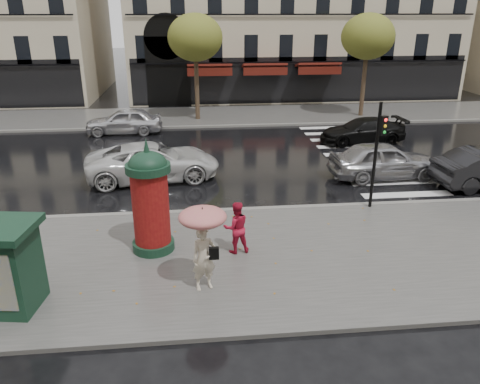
{
  "coord_description": "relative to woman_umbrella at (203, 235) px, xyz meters",
  "views": [
    {
      "loc": [
        -2.32,
        -12.41,
        6.88
      ],
      "look_at": [
        -0.9,
        1.5,
        1.37
      ],
      "focal_mm": 35.0,
      "sensor_mm": 36.0,
      "label": 1
    }
  ],
  "objects": [
    {
      "name": "man_burgundy",
      "position": [
        -1.52,
        4.39,
        -0.6
      ],
      "size": [
        1.04,
        0.86,
        1.83
      ],
      "primitive_type": "imported",
      "rotation": [
        0.0,
        0.0,
        3.5
      ],
      "color": "#501015",
      "rests_on": "near_sidewalk"
    },
    {
      "name": "near_sidewalk",
      "position": [
        2.17,
        1.49,
        -1.58
      ],
      "size": [
        90.0,
        7.0,
        0.12
      ],
      "primitive_type": "cube",
      "color": "#474744",
      "rests_on": "ground"
    },
    {
      "name": "car_white",
      "position": [
        -1.91,
        8.88,
        -0.86
      ],
      "size": [
        5.89,
        3.28,
        1.56
      ],
      "primitive_type": "imported",
      "rotation": [
        0.0,
        0.0,
        1.7
      ],
      "color": "silver",
      "rests_on": "ground"
    },
    {
      "name": "morris_column",
      "position": [
        -1.46,
        2.26,
        0.13
      ],
      "size": [
        1.28,
        1.28,
        3.44
      ],
      "color": "#133222",
      "rests_on": "near_sidewalk"
    },
    {
      "name": "newsstand",
      "position": [
        -4.78,
        -0.33,
        -0.39
      ],
      "size": [
        2.01,
        1.77,
        2.18
      ],
      "color": "#133222",
      "rests_on": "near_sidewalk"
    },
    {
      "name": "far_kerb",
      "position": [
        2.17,
        17.99,
        -1.57
      ],
      "size": [
        90.0,
        0.25,
        0.14
      ],
      "primitive_type": "cube",
      "color": "slate",
      "rests_on": "ground"
    },
    {
      "name": "tree_far_right",
      "position": [
        11.17,
        19.99,
        3.53
      ],
      "size": [
        3.4,
        3.4,
        6.64
      ],
      "color": "#38281C",
      "rests_on": "ground"
    },
    {
      "name": "tree_far_left",
      "position": [
        0.17,
        19.99,
        3.53
      ],
      "size": [
        3.4,
        3.4,
        6.64
      ],
      "color": "#38281C",
      "rests_on": "ground"
    },
    {
      "name": "car_silver",
      "position": [
        7.96,
        8.03,
        -0.84
      ],
      "size": [
        4.76,
        2.11,
        1.59
      ],
      "primitive_type": "imported",
      "rotation": [
        0.0,
        0.0,
        1.62
      ],
      "color": "#A2A2A7",
      "rests_on": "ground"
    },
    {
      "name": "near_kerb",
      "position": [
        2.17,
        4.99,
        -1.57
      ],
      "size": [
        90.0,
        0.25,
        0.14
      ],
      "primitive_type": "cube",
      "color": "slate",
      "rests_on": "ground"
    },
    {
      "name": "traffic_light",
      "position": [
        6.2,
        4.66,
        0.8
      ],
      "size": [
        0.29,
        0.38,
        3.83
      ],
      "color": "black",
      "rests_on": "near_sidewalk"
    },
    {
      "name": "ground",
      "position": [
        2.17,
        1.99,
        -1.64
      ],
      "size": [
        160.0,
        160.0,
        0.0
      ],
      "primitive_type": "plane",
      "color": "black",
      "rests_on": "ground"
    },
    {
      "name": "far_sidewalk",
      "position": [
        2.17,
        20.99,
        -1.58
      ],
      "size": [
        90.0,
        6.0,
        0.12
      ],
      "primitive_type": "cube",
      "color": "#474744",
      "rests_on": "ground"
    },
    {
      "name": "woman_umbrella",
      "position": [
        0.0,
        0.0,
        0.0
      ],
      "size": [
        1.2,
        1.2,
        2.3
      ],
      "color": "beige",
      "rests_on": "near_sidewalk"
    },
    {
      "name": "car_far_silver",
      "position": [
        -4.16,
        16.99,
        -0.89
      ],
      "size": [
        4.37,
        1.77,
        1.49
      ],
      "primitive_type": "imported",
      "rotation": [
        0.0,
        0.0,
        -1.57
      ],
      "color": "silver",
      "rests_on": "ground"
    },
    {
      "name": "woman_red",
      "position": [
        0.99,
        1.85,
        -0.72
      ],
      "size": [
        0.85,
        0.7,
        1.58
      ],
      "primitive_type": "imported",
      "rotation": [
        0.0,
        0.0,
        3.28
      ],
      "color": "#B61632",
      "rests_on": "near_sidewalk"
    },
    {
      "name": "car_black",
      "position": [
        9.01,
        13.64,
        -0.97
      ],
      "size": [
        4.73,
        2.2,
        1.34
      ],
      "primitive_type": "imported",
      "rotation": [
        0.0,
        0.0,
        -1.5
      ],
      "color": "black",
      "rests_on": "ground"
    },
    {
      "name": "zebra_crossing",
      "position": [
        8.17,
        11.59,
        -1.63
      ],
      "size": [
        3.6,
        11.75,
        0.01
      ],
      "primitive_type": "cube",
      "color": "silver",
      "rests_on": "ground"
    }
  ]
}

